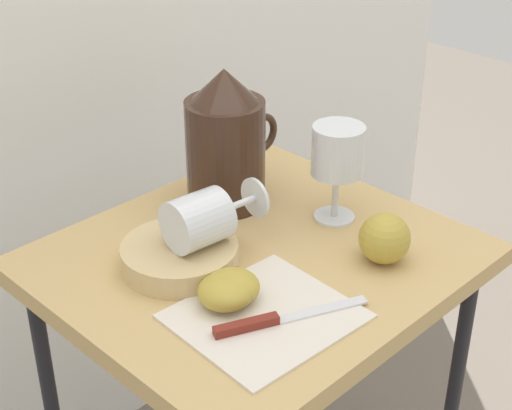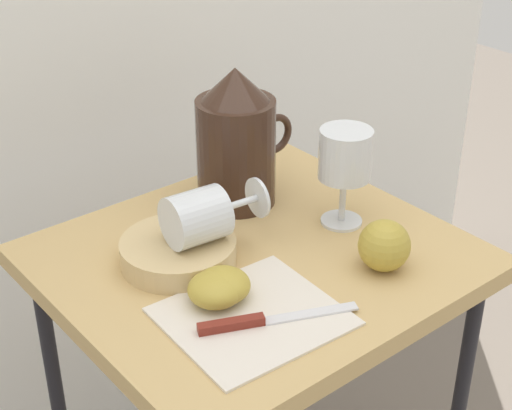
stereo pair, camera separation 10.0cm
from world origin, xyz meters
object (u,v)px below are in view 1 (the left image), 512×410
Objects in this scene: basket_tray at (180,256)px; apple_half_right at (232,287)px; table at (256,293)px; pitcher at (226,150)px; apple_whole at (384,238)px; knife at (269,321)px; wine_glass_tipped_near at (200,219)px; wine_glass_upright at (338,156)px; apple_half_left at (226,291)px.

apple_half_right is (-0.01, -0.11, 0.01)m from basket_tray.
table is 3.20× the size of pitcher.
basket_tray is (-0.10, 0.05, 0.09)m from table.
apple_half_right is 1.00× the size of apple_whole.
apple_whole is at bearing -51.06° from table.
table is at bearing 30.13° from apple_half_right.
knife is (-0.19, -0.27, -0.08)m from pitcher.
wine_glass_tipped_near is 0.26m from apple_whole.
apple_half_right is at bearing -108.82° from wine_glass_tipped_near.
apple_half_right is (-0.03, -0.10, -0.05)m from wine_glass_tipped_near.
apple_half_right reaches higher than table.
knife is at bearing -124.01° from pitcher.
apple_whole is at bearing -109.19° from wine_glass_upright.
wine_glass_tipped_near is 2.04× the size of apple_whole.
apple_whole is (-0.04, -0.13, -0.07)m from wine_glass_upright.
apple_half_right is 0.07m from knife.
apple_half_left is at bearing -152.02° from table.
apple_whole is 0.22m from knife.
table is 4.38× the size of basket_tray.
apple_half_right is at bearing -169.87° from wine_glass_upright.
knife is (-0.01, -0.18, -0.01)m from basket_tray.
basket_tray is 0.06m from wine_glass_tipped_near.
basket_tray reaches higher than table.
pitcher is at bearing 46.46° from apple_half_left.
basket_tray is 0.11m from apple_half_right.
basket_tray is 1.06× the size of wine_glass_upright.
pitcher is 0.34m from knife.
basket_tray is 0.18m from knife.
basket_tray is at bearing 165.68° from wine_glass_upright.
wine_glass_upright is 0.28m from apple_half_right.
table is 4.81× the size of wine_glass_tipped_near.
basket_tray is 2.24× the size of apple_half_right.
apple_whole is at bearing -82.49° from pitcher.
apple_whole reaches higher than basket_tray.
table is at bearing -25.09° from wine_glass_tipped_near.
basket_tray is at bearing 86.63° from apple_half_right.
table is at bearing 174.76° from wine_glass_upright.
wine_glass_upright is 2.10× the size of apple_half_left.
knife is (-0.22, 0.01, -0.03)m from apple_whole.
wine_glass_upright is (0.08, -0.16, 0.02)m from pitcher.
pitcher is (0.08, 0.14, 0.16)m from table.
apple_half_left is 0.01m from apple_half_right.
basket_tray is at bearing 87.26° from knife.
apple_half_right is at bearing 160.21° from apple_whole.
pitcher is 3.06× the size of apple_half_right.
apple_half_left is 1.00× the size of apple_whole.
apple_half_left is at bearing -170.04° from wine_glass_upright.
wine_glass_upright is 0.29m from apple_half_left.
apple_half_right reaches higher than basket_tray.
apple_half_right is (-0.11, -0.06, 0.09)m from table.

